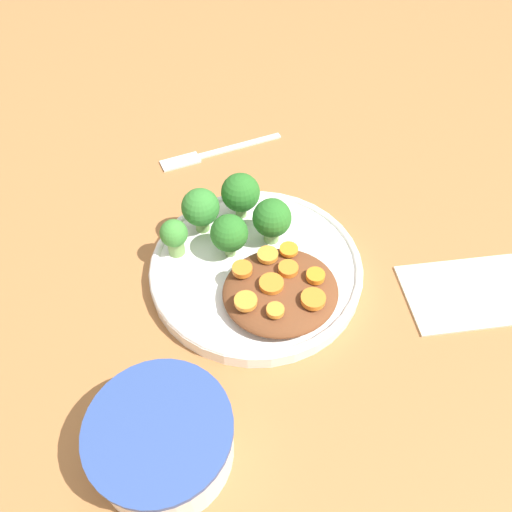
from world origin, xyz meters
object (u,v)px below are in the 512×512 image
dip_bowl (162,438)px  napkin (470,292)px  fork (210,153)px  plate (256,268)px

dip_bowl → napkin: (-0.36, -0.07, -0.03)m
napkin → fork: bearing=-57.5°
plate → fork: bearing=-91.8°
dip_bowl → fork: 0.43m
plate → fork: size_ratio=1.32×
fork → plate: bearing=83.3°
dip_bowl → fork: bearing=-110.4°
dip_bowl → napkin: 0.37m
plate → dip_bowl: 0.22m
plate → fork: (-0.01, -0.23, -0.01)m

